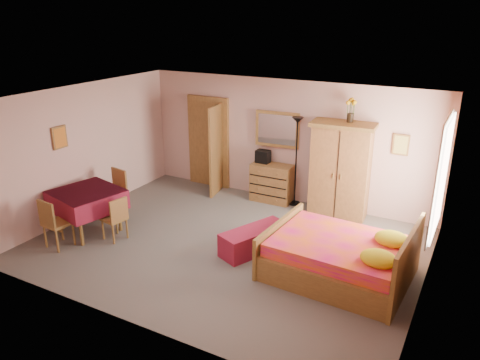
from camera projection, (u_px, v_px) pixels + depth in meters
The scene contains 23 objects.
floor at pixel (227, 245), 8.29m from camera, with size 6.50×6.50×0.00m, color #69635C.
ceiling at pixel (225, 99), 7.39m from camera, with size 6.50×6.50×0.00m, color brown.
wall_back at pixel (285, 141), 9.90m from camera, with size 6.50×0.10×2.60m, color #CFA096.
wall_front at pixel (125, 236), 5.78m from camera, with size 6.50×0.10×2.60m, color #CFA096.
wall_left at pixel (85, 150), 9.30m from camera, with size 0.10×5.00×2.60m, color #CFA096.
wall_right at pixel (432, 214), 6.38m from camera, with size 0.10×5.00×2.60m, color #CFA096.
doorway at pixel (209, 143), 10.83m from camera, with size 1.06×0.12×2.15m, color #9E6B35.
window at pixel (441, 177), 7.34m from camera, with size 0.08×1.40×1.95m, color white.
picture_left at pixel (59, 137), 8.65m from camera, with size 0.04×0.32×0.42m, color orange.
picture_back at pixel (401, 145), 8.74m from camera, with size 0.30×0.04×0.40m, color #D8BF59.
chest_of_drawers at pixel (272, 183), 10.07m from camera, with size 0.88×0.44×0.83m, color brown.
wall_mirror at pixel (277, 129), 9.85m from camera, with size 0.97×0.05×0.76m, color white.
stereo at pixel (263, 156), 10.02m from camera, with size 0.29×0.21×0.27m, color black.
floor_lamp at pixel (296, 162), 9.72m from camera, with size 0.24×0.24×1.89m, color black.
wardrobe at pixel (340, 170), 9.17m from camera, with size 1.22×0.63×1.91m, color #9A6134.
sunflower_vase at pixel (351, 110), 8.80m from camera, with size 0.18×0.18×0.46m, color gold.
bed at pixel (339, 247), 7.19m from camera, with size 2.15×1.69×0.99m, color #E71674.
bench at pixel (255, 240), 8.03m from camera, with size 0.46×1.24×0.41m, color maroon.
dining_table at pixel (88, 211), 8.68m from camera, with size 1.11×1.11×0.81m, color maroon.
chair_south at pixel (58, 223), 8.10m from camera, with size 0.41×0.41×0.91m, color olive.
chair_north at pixel (113, 194), 9.29m from camera, with size 0.43×0.43×0.95m, color #AA7539.
chair_west at pixel (58, 201), 8.94m from camera, with size 0.44×0.44×0.98m, color #9A6434.
chair_east at pixel (114, 218), 8.38m from camera, with size 0.37×0.37×0.82m, color olive.
Camera 1 is at (3.73, -6.38, 3.93)m, focal length 35.00 mm.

